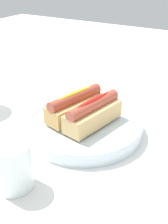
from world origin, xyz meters
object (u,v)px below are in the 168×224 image
at_px(hotdog_back, 75,105).
at_px(water_glass, 15,169).
at_px(serving_bowl, 84,125).
at_px(hotdog_front, 93,113).

distance_m(hotdog_back, water_glass, 0.23).
xyz_separation_m(serving_bowl, hotdog_front, (-0.01, -0.03, 0.04)).
bearing_deg(water_glass, hotdog_back, 3.84).
height_order(serving_bowl, hotdog_back, hotdog_back).
distance_m(serving_bowl, hotdog_front, 0.05).
relative_size(hotdog_front, water_glass, 1.74).
bearing_deg(hotdog_back, serving_bowl, -101.77).
relative_size(serving_bowl, hotdog_front, 1.75).
xyz_separation_m(hotdog_back, water_glass, (-0.23, -0.02, -0.02)).
relative_size(hotdog_front, hotdog_back, 1.00).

